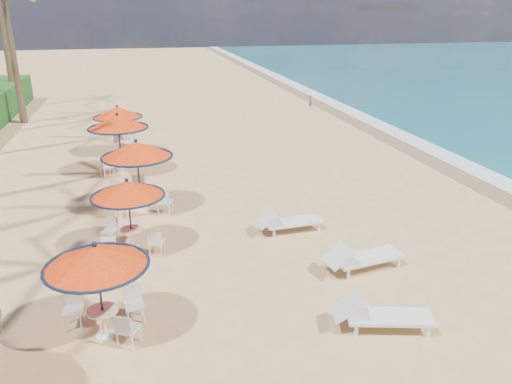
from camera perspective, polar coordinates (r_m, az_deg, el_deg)
ground at (r=12.36m, az=9.71°, el=-11.53°), size 160.00×160.00×0.00m
foam_strip at (r=24.74m, az=20.84°, el=3.83°), size 1.20×140.00×0.04m
wetsand_band at (r=24.26m, az=19.06°, el=3.74°), size 1.40×140.00×0.02m
station_0 at (r=10.52m, az=-17.55°, el=-8.25°), size 2.10×2.10×2.19m
station_1 at (r=14.12m, az=-14.52°, el=-0.69°), size 2.04×2.04×2.13m
station_2 at (r=16.88m, az=-13.41°, el=3.73°), size 2.36×2.36×2.46m
station_3 at (r=21.03m, az=-15.55°, el=7.14°), size 2.43×2.47×2.53m
station_4 at (r=23.96m, az=-15.43°, el=8.15°), size 2.24×2.24×2.34m
lounger_near at (r=11.20m, az=13.93°, el=-13.42°), size 2.22×1.18×0.76m
lounger_mid at (r=13.36m, az=11.90°, el=-7.27°), size 2.31×1.06×0.80m
lounger_far at (r=15.26m, az=3.56°, el=-3.34°), size 2.11×0.81×0.74m
person at (r=34.98m, az=6.25°, el=10.30°), size 0.30×0.37×0.88m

